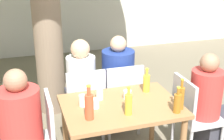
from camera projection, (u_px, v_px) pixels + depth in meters
name	position (u px, v px, depth m)	size (l,w,h in m)	color
dining_table_front	(121.00, 114.00, 3.07)	(1.14, 0.81, 0.74)	#996B42
patio_chair_0	(39.00, 138.00, 2.88)	(0.44, 0.44, 0.92)	#B2B2B7
patio_chair_1	(192.00, 112.00, 3.33)	(0.44, 0.44, 0.92)	#B2B2B7
patio_chair_2	(85.00, 100.00, 3.61)	(0.44, 0.44, 0.92)	#B2B2B7
patio_chair_3	(122.00, 95.00, 3.74)	(0.44, 0.44, 0.92)	#B2B2B7
person_seated_0	(13.00, 139.00, 2.81)	(0.59, 0.38, 1.22)	#383842
person_seated_1	(211.00, 109.00, 3.40)	(0.57, 0.34, 1.17)	#383842
person_seated_2	(80.00, 90.00, 3.82)	(0.34, 0.57, 1.21)	#383842
person_seated_3	(116.00, 85.00, 3.93)	(0.39, 0.60, 1.21)	#383842
oil_cruet_0	(146.00, 83.00, 3.28)	(0.07, 0.07, 0.26)	gold
amber_bottle_1	(177.00, 103.00, 2.85)	(0.07, 0.07, 0.26)	#9E661E
oil_cruet_2	(128.00, 104.00, 2.81)	(0.07, 0.07, 0.28)	gold
amber_bottle_3	(181.00, 97.00, 2.91)	(0.06, 0.06, 0.31)	#9E661E
soda_bottle_4	(89.00, 106.00, 2.73)	(0.08, 0.08, 0.33)	#DB4C2D
drinking_glass_0	(83.00, 101.00, 2.99)	(0.08, 0.08, 0.11)	silver
drinking_glass_1	(100.00, 94.00, 3.11)	(0.07, 0.07, 0.12)	silver
drinking_glass_2	(127.00, 95.00, 3.13)	(0.08, 0.08, 0.09)	silver
drinking_glass_3	(96.00, 103.00, 2.95)	(0.07, 0.07, 0.09)	white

